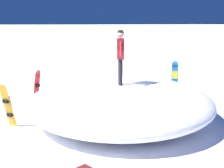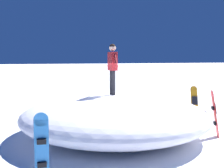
# 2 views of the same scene
# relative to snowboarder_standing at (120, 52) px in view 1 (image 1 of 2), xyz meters

# --- Properties ---
(ground) EXTENTS (240.00, 240.00, 0.00)m
(ground) POSITION_rel_snowboarder_standing_xyz_m (-0.39, 0.88, -2.46)
(ground) COLOR white
(snow_mound) EXTENTS (6.75, 6.69, 1.37)m
(snow_mound) POSITION_rel_snowboarder_standing_xyz_m (0.02, 0.33, -1.77)
(snow_mound) COLOR white
(snow_mound) RESTS_ON ground
(snowboarder_standing) EXTENTS (0.24, 1.07, 1.80)m
(snowboarder_standing) POSITION_rel_snowboarder_standing_xyz_m (0.00, 0.00, 0.00)
(snowboarder_standing) COLOR black
(snowboarder_standing) RESTS_ON snow_mound
(snowboard_primary_upright) EXTENTS (0.32, 0.28, 1.59)m
(snowboard_primary_upright) POSITION_rel_snowboarder_standing_xyz_m (2.80, 3.48, -1.64)
(snowboard_primary_upright) COLOR #2672BF
(snowboard_primary_upright) RESTS_ON ground
(snowboard_secondary_upright) EXTENTS (0.38, 0.39, 1.60)m
(snowboard_secondary_upright) POSITION_rel_snowboarder_standing_xyz_m (-3.09, 1.63, -1.63)
(snowboard_secondary_upright) COLOR red
(snowboard_secondary_upright) RESTS_ON ground
(snowboard_tertiary_upright) EXTENTS (0.41, 0.52, 1.52)m
(snowboard_tertiary_upright) POSITION_rel_snowboarder_standing_xyz_m (-3.66, -0.27, -1.67)
(snowboard_tertiary_upright) COLOR orange
(snowboard_tertiary_upright) RESTS_ON ground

